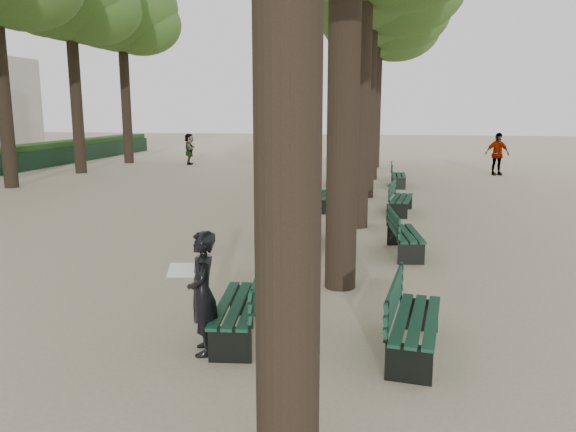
# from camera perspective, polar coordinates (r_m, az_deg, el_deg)

# --- Properties ---
(ground) EXTENTS (120.00, 120.00, 0.00)m
(ground) POSITION_cam_1_polar(r_m,az_deg,el_deg) (7.21, -9.23, -13.77)
(ground) COLOR #B9A78C
(ground) RESTS_ON ground
(tree_central_5) EXTENTS (6.00, 6.00, 9.95)m
(tree_central_5) POSITION_cam_1_polar(r_m,az_deg,el_deg) (29.54, 9.18, 19.83)
(tree_central_5) COLOR #33261C
(tree_central_5) RESTS_ON ground
(tree_far_5) EXTENTS (6.00, 6.00, 10.45)m
(tree_far_5) POSITION_cam_1_polar(r_m,az_deg,el_deg) (32.86, -16.60, 19.48)
(tree_far_5) COLOR #33261C
(tree_far_5) RESTS_ON ground
(bench_left_0) EXTENTS (0.77, 1.85, 0.92)m
(bench_left_0) POSITION_cam_1_polar(r_m,az_deg,el_deg) (7.57, -4.98, -10.19)
(bench_left_0) COLOR black
(bench_left_0) RESTS_ON ground
(bench_left_1) EXTENTS (0.73, 1.84, 0.92)m
(bench_left_1) POSITION_cam_1_polar(r_m,az_deg,el_deg) (12.50, 1.30, -1.68)
(bench_left_1) COLOR black
(bench_left_1) RESTS_ON ground
(bench_left_2) EXTENTS (0.74, 1.85, 0.92)m
(bench_left_2) POSITION_cam_1_polar(r_m,az_deg,el_deg) (16.86, 3.67, 1.58)
(bench_left_2) COLOR black
(bench_left_2) RESTS_ON ground
(bench_left_3) EXTENTS (0.81, 1.86, 0.92)m
(bench_left_3) POSITION_cam_1_polar(r_m,az_deg,el_deg) (22.13, 5.26, 3.78)
(bench_left_3) COLOR black
(bench_left_3) RESTS_ON ground
(bench_right_0) EXTENTS (0.78, 1.85, 0.92)m
(bench_right_0) POSITION_cam_1_polar(r_m,az_deg,el_deg) (7.22, 12.75, -11.52)
(bench_right_0) COLOR black
(bench_right_0) RESTS_ON ground
(bench_right_1) EXTENTS (0.81, 1.86, 0.92)m
(bench_right_1) POSITION_cam_1_polar(r_m,az_deg,el_deg) (11.89, 11.80, -2.56)
(bench_right_1) COLOR black
(bench_right_1) RESTS_ON ground
(bench_right_2) EXTENTS (0.77, 1.85, 0.92)m
(bench_right_2) POSITION_cam_1_polar(r_m,az_deg,el_deg) (16.49, 11.41, 1.18)
(bench_right_2) COLOR black
(bench_right_2) RESTS_ON ground
(bench_right_3) EXTENTS (0.59, 1.81, 0.92)m
(bench_right_3) POSITION_cam_1_polar(r_m,az_deg,el_deg) (22.19, 11.15, 3.64)
(bench_right_3) COLOR black
(bench_right_3) RESTS_ON ground
(man_with_map) EXTENTS (0.68, 0.68, 1.54)m
(man_with_map) POSITION_cam_1_polar(r_m,az_deg,el_deg) (6.99, -8.69, -7.73)
(man_with_map) COLOR black
(man_with_map) RESTS_ON ground
(pedestrian_a) EXTENTS (0.80, 0.53, 1.53)m
(pedestrian_a) POSITION_cam_1_polar(r_m,az_deg,el_deg) (32.10, 2.71, 6.89)
(pedestrian_a) COLOR #262628
(pedestrian_a) RESTS_ON ground
(pedestrian_e) EXTENTS (0.75, 1.58, 1.67)m
(pedestrian_e) POSITION_cam_1_polar(r_m,az_deg,el_deg) (30.94, -9.99, 6.72)
(pedestrian_e) COLOR #262628
(pedestrian_e) RESTS_ON ground
(pedestrian_c) EXTENTS (1.19, 0.69, 1.92)m
(pedestrian_c) POSITION_cam_1_polar(r_m,az_deg,el_deg) (27.24, 20.47, 5.93)
(pedestrian_c) COLOR #262628
(pedestrian_c) RESTS_ON ground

